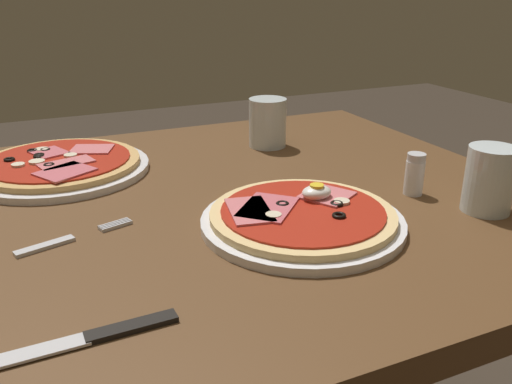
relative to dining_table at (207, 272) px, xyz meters
name	(u,v)px	position (x,y,z in m)	size (l,w,h in m)	color
dining_table	(207,272)	(0.00, 0.00, 0.00)	(1.06, 0.87, 0.77)	brown
pizza_foreground	(302,217)	(0.09, -0.15, 0.14)	(0.28, 0.28, 0.05)	white
pizza_across_left	(60,166)	(-0.19, 0.23, 0.14)	(0.31, 0.31, 0.03)	white
water_glass_near	(268,126)	(0.21, 0.22, 0.17)	(0.08, 0.08, 0.10)	silver
water_glass_far	(489,184)	(0.36, -0.21, 0.17)	(0.07, 0.07, 0.10)	silver
fork	(67,240)	(-0.21, -0.06, 0.13)	(0.16, 0.06, 0.00)	silver
knife	(92,337)	(-0.21, -0.29, 0.13)	(0.20, 0.02, 0.01)	silver
salt_shaker	(415,174)	(0.31, -0.11, 0.16)	(0.03, 0.03, 0.07)	white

